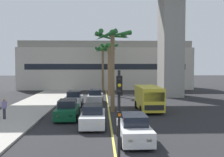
% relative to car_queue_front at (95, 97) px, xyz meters
% --- Properties ---
extents(sidewalk_left, '(4.80, 80.00, 0.15)m').
position_rel_car_queue_front_xyz_m(sidewalk_left, '(-6.56, -11.52, -0.65)').
color(sidewalk_left, '#ADA89E').
rests_on(sidewalk_left, ground).
extents(lane_stripe_center, '(0.14, 56.00, 0.01)m').
position_rel_car_queue_front_xyz_m(lane_stripe_center, '(1.44, -3.52, -0.72)').
color(lane_stripe_center, '#DBCC4C').
rests_on(lane_stripe_center, ground).
extents(pier_building_backdrop, '(31.40, 8.04, 8.74)m').
position_rel_car_queue_front_xyz_m(pier_building_backdrop, '(1.44, 19.57, 3.59)').
color(pier_building_backdrop, beige).
rests_on(pier_building_backdrop, ground).
extents(car_queue_front, '(1.90, 4.13, 1.56)m').
position_rel_car_queue_front_xyz_m(car_queue_front, '(0.00, 0.00, 0.00)').
color(car_queue_front, '#B7BABF').
rests_on(car_queue_front, ground).
extents(car_queue_second, '(1.85, 4.11, 1.56)m').
position_rel_car_queue_front_xyz_m(car_queue_second, '(0.15, -11.71, 0.00)').
color(car_queue_second, white).
rests_on(car_queue_second, ground).
extents(car_queue_third, '(1.86, 4.12, 1.56)m').
position_rel_car_queue_front_xyz_m(car_queue_third, '(-2.26, -1.85, 0.00)').
color(car_queue_third, '#B7BABF').
rests_on(car_queue_third, ground).
extents(car_queue_fourth, '(1.91, 4.14, 1.56)m').
position_rel_car_queue_front_xyz_m(car_queue_fourth, '(2.64, -15.46, 0.00)').
color(car_queue_fourth, white).
rests_on(car_queue_fourth, ground).
extents(car_queue_fifth, '(1.90, 4.13, 1.56)m').
position_rel_car_queue_front_xyz_m(car_queue_fifth, '(-2.05, -8.95, 0.00)').
color(car_queue_fifth, '#0C4728').
rests_on(car_queue_fifth, ground).
extents(delivery_van, '(2.21, 5.27, 2.36)m').
position_rel_car_queue_front_xyz_m(delivery_van, '(5.27, -5.46, 0.57)').
color(delivery_van, yellow).
rests_on(delivery_van, ground).
extents(traffic_light_median_near, '(0.24, 0.37, 4.20)m').
position_rel_car_queue_front_xyz_m(traffic_light_median_near, '(1.50, -19.75, 1.99)').
color(traffic_light_median_near, black).
rests_on(traffic_light_median_near, ground).
extents(palm_tree_near_median, '(3.58, 3.68, 7.73)m').
position_rel_car_queue_front_xyz_m(palm_tree_near_median, '(1.80, -5.85, 5.53)').
color(palm_tree_near_median, brown).
rests_on(palm_tree_near_median, ground).
extents(palm_tree_mid_median, '(2.83, 2.84, 7.55)m').
position_rel_car_queue_front_xyz_m(palm_tree_mid_median, '(0.93, 13.55, 5.50)').
color(palm_tree_mid_median, brown).
rests_on(palm_tree_mid_median, ground).
extents(palm_tree_far_median, '(2.68, 2.73, 7.64)m').
position_rel_car_queue_front_xyz_m(palm_tree_far_median, '(1.83, 7.77, 5.03)').
color(palm_tree_far_median, brown).
rests_on(palm_tree_far_median, ground).
extents(pedestrian_mid_block, '(0.34, 0.22, 1.62)m').
position_rel_car_queue_front_xyz_m(pedestrian_mid_block, '(-6.93, -9.56, 0.28)').
color(pedestrian_mid_block, '#2D2D38').
rests_on(pedestrian_mid_block, sidewalk_left).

